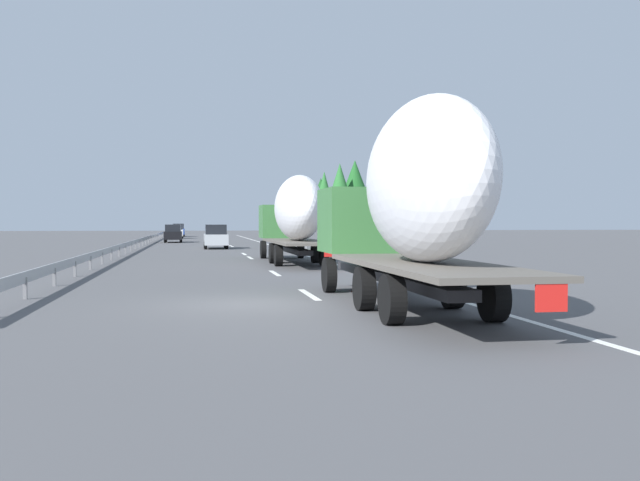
# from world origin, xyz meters

# --- Properties ---
(ground_plane) EXTENTS (260.00, 260.00, 0.00)m
(ground_plane) POSITION_xyz_m (40.00, 0.00, 0.00)
(ground_plane) COLOR #4C4C4F
(lane_stripe_0) EXTENTS (3.20, 0.20, 0.01)m
(lane_stripe_0) POSITION_xyz_m (2.00, -1.80, 0.00)
(lane_stripe_0) COLOR white
(lane_stripe_0) RESTS_ON ground_plane
(lane_stripe_1) EXTENTS (3.20, 0.20, 0.01)m
(lane_stripe_1) POSITION_xyz_m (10.83, -1.80, 0.00)
(lane_stripe_1) COLOR white
(lane_stripe_1) RESTS_ON ground_plane
(lane_stripe_2) EXTENTS (3.20, 0.20, 0.01)m
(lane_stripe_2) POSITION_xyz_m (23.88, -1.80, 0.00)
(lane_stripe_2) COLOR white
(lane_stripe_2) RESTS_ON ground_plane
(lane_stripe_3) EXTENTS (3.20, 0.20, 0.01)m
(lane_stripe_3) POSITION_xyz_m (29.08, -1.80, 0.00)
(lane_stripe_3) COLOR white
(lane_stripe_3) RESTS_ON ground_plane
(lane_stripe_4) EXTENTS (3.20, 0.20, 0.01)m
(lane_stripe_4) POSITION_xyz_m (44.30, -1.80, 0.00)
(lane_stripe_4) COLOR white
(lane_stripe_4) RESTS_ON ground_plane
(lane_stripe_5) EXTENTS (3.20, 0.20, 0.01)m
(lane_stripe_5) POSITION_xyz_m (46.74, -1.80, 0.00)
(lane_stripe_5) COLOR white
(lane_stripe_5) RESTS_ON ground_plane
(lane_stripe_6) EXTENTS (3.20, 0.20, 0.01)m
(lane_stripe_6) POSITION_xyz_m (54.66, -1.80, 0.00)
(lane_stripe_6) COLOR white
(lane_stripe_6) RESTS_ON ground_plane
(lane_stripe_7) EXTENTS (3.20, 0.20, 0.01)m
(lane_stripe_7) POSITION_xyz_m (61.77, -1.80, 0.00)
(lane_stripe_7) COLOR white
(lane_stripe_7) RESTS_ON ground_plane
(lane_stripe_8) EXTENTS (3.20, 0.20, 0.01)m
(lane_stripe_8) POSITION_xyz_m (66.08, -1.80, 0.00)
(lane_stripe_8) COLOR white
(lane_stripe_8) RESTS_ON ground_plane
(lane_stripe_9) EXTENTS (3.20, 0.20, 0.01)m
(lane_stripe_9) POSITION_xyz_m (97.47, -1.80, 0.00)
(lane_stripe_9) COLOR white
(lane_stripe_9) RESTS_ON ground_plane
(edge_line_right) EXTENTS (110.00, 0.20, 0.01)m
(edge_line_right) POSITION_xyz_m (45.00, -5.50, 0.00)
(edge_line_right) COLOR white
(edge_line_right) RESTS_ON ground_plane
(truck_lead) EXTENTS (14.15, 2.55, 4.42)m
(truck_lead) POSITION_xyz_m (17.68, -3.60, 2.51)
(truck_lead) COLOR #387038
(truck_lead) RESTS_ON ground_plane
(truck_trailing) EXTENTS (12.43, 2.55, 4.87)m
(truck_trailing) POSITION_xyz_m (-2.02, -3.60, 2.68)
(truck_trailing) COLOR #387038
(truck_trailing) RESTS_ON ground_plane
(car_silver_hatch) EXTENTS (4.68, 1.86, 1.93)m
(car_silver_hatch) POSITION_xyz_m (39.20, -0.24, 0.97)
(car_silver_hatch) COLOR #ADB2B7
(car_silver_hatch) RESTS_ON ground_plane
(car_white_van) EXTENTS (4.16, 1.77, 1.85)m
(car_white_van) POSITION_xyz_m (77.28, 3.76, 0.93)
(car_white_van) COLOR white
(car_white_van) RESTS_ON ground_plane
(car_blue_sedan) EXTENTS (4.54, 1.77, 1.94)m
(car_blue_sedan) POSITION_xyz_m (89.83, 3.74, 0.97)
(car_blue_sedan) COLOR #28479E
(car_blue_sedan) RESTS_ON ground_plane
(car_black_suv) EXTENTS (4.75, 1.82, 1.89)m
(car_black_suv) POSITION_xyz_m (58.10, 3.63, 0.95)
(car_black_suv) COLOR black
(car_black_suv) RESTS_ON ground_plane
(road_sign) EXTENTS (0.10, 0.90, 3.08)m
(road_sign) POSITION_xyz_m (33.53, -6.70, 2.14)
(road_sign) COLOR gray
(road_sign) RESTS_ON ground_plane
(tree_0) EXTENTS (3.78, 3.78, 6.99)m
(tree_0) POSITION_xyz_m (61.99, -10.86, 4.48)
(tree_0) COLOR #472D19
(tree_0) RESTS_ON ground_plane
(tree_1) EXTENTS (3.94, 3.94, 6.72)m
(tree_1) POSITION_xyz_m (54.33, -11.52, 4.22)
(tree_1) COLOR #472D19
(tree_1) RESTS_ON ground_plane
(tree_2) EXTENTS (3.16, 3.16, 6.75)m
(tree_2) POSITION_xyz_m (36.43, -9.83, 4.23)
(tree_2) COLOR #472D19
(tree_2) RESTS_ON ground_plane
(tree_3) EXTENTS (2.85, 2.85, 6.96)m
(tree_3) POSITION_xyz_m (48.26, -10.76, 4.35)
(tree_3) COLOR #472D19
(tree_3) RESTS_ON ground_plane
(tree_4) EXTENTS (3.98, 3.98, 7.16)m
(tree_4) POSITION_xyz_m (37.91, -11.38, 4.52)
(tree_4) COLOR #472D19
(tree_4) RESTS_ON ground_plane
(guardrail_median) EXTENTS (94.00, 0.10, 0.76)m
(guardrail_median) POSITION_xyz_m (43.00, 6.00, 0.58)
(guardrail_median) COLOR #9EA0A5
(guardrail_median) RESTS_ON ground_plane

